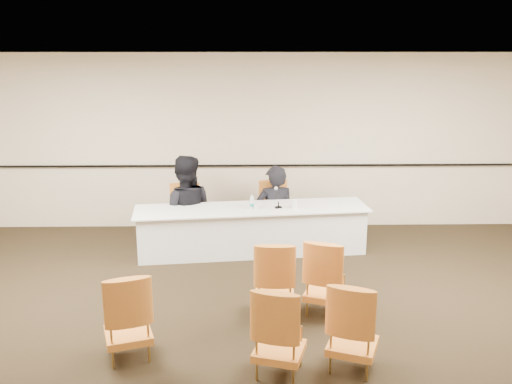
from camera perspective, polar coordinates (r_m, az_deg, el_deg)
floor at (r=6.48m, az=-0.48°, el=-14.50°), size 10.00×10.00×0.00m
ceiling at (r=5.65m, az=-0.55°, el=13.06°), size 10.00×10.00×0.00m
wall_back at (r=9.79m, az=-0.77°, el=5.00°), size 10.00×0.04×3.00m
wall_rail at (r=9.83m, az=-0.76°, el=2.67°), size 9.80×0.04×0.03m
panel_table at (r=8.81m, az=-0.42°, el=-3.81°), size 3.63×1.21×0.71m
panelist_main at (r=9.38m, az=1.88°, el=-2.72°), size 0.71×0.51×1.81m
panelist_main_chair at (r=9.34m, az=1.89°, el=-1.96°), size 0.55×0.55×0.95m
panelist_second at (r=9.22m, az=-7.09°, el=-2.28°), size 0.96×0.76×1.95m
panelist_second_chair at (r=9.22m, az=-7.09°, el=-2.28°), size 0.55×0.55×0.95m
papers at (r=8.73m, az=3.11°, el=-1.54°), size 0.37×0.34×0.00m
microphone at (r=8.66m, az=2.26°, el=-0.64°), size 0.15×0.23×0.30m
water_bottle at (r=8.62m, az=-0.41°, el=-1.00°), size 0.07×0.07×0.22m
drinking_glass at (r=8.61m, az=-0.02°, el=-1.43°), size 0.09×0.09×0.10m
coffee_cup at (r=8.67m, az=3.91°, el=-1.22°), size 0.11×0.11×0.14m
aud_chair_front_mid at (r=6.79m, az=1.87°, el=-8.58°), size 0.53×0.53×0.95m
aud_chair_front_right at (r=6.89m, az=7.04°, el=-8.36°), size 0.65×0.65×0.95m
aud_chair_back_left at (r=6.09m, az=-12.77°, el=-11.87°), size 0.63×0.63×0.95m
aud_chair_back_mid at (r=5.67m, az=2.37°, el=-13.60°), size 0.62×0.62×0.95m
aud_chair_back_right at (r=5.83m, az=9.71°, el=-12.97°), size 0.65×0.65×0.95m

